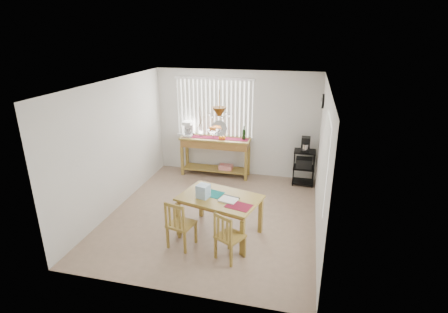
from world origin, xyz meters
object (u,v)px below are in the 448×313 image
(wire_cart, at_px, (304,164))
(sideboard, at_px, (216,147))
(chair_right, at_px, (229,237))
(cart_items, at_px, (306,144))
(dining_table, at_px, (220,201))
(chair_left, at_px, (180,225))

(wire_cart, bearing_deg, sideboard, 178.52)
(wire_cart, height_order, chair_right, wire_cart)
(cart_items, xyz_separation_m, dining_table, (-1.39, -2.57, -0.34))
(chair_left, bearing_deg, cart_items, 58.08)
(chair_right, bearing_deg, sideboard, 108.17)
(sideboard, bearing_deg, chair_left, -86.03)
(sideboard, height_order, chair_left, sideboard)
(sideboard, distance_m, chair_right, 3.49)
(wire_cart, relative_size, cart_items, 2.43)
(sideboard, relative_size, cart_items, 5.03)
(wire_cart, height_order, dining_table, wire_cart)
(sideboard, relative_size, chair_right, 2.07)
(sideboard, xyz_separation_m, wire_cart, (2.16, -0.06, -0.23))
(chair_left, bearing_deg, chair_right, -9.20)
(cart_items, distance_m, chair_left, 3.71)
(sideboard, distance_m, wire_cart, 2.17)
(cart_items, relative_size, dining_table, 0.22)
(cart_items, distance_m, chair_right, 3.48)
(sideboard, bearing_deg, wire_cart, -1.48)
(wire_cart, distance_m, chair_left, 3.66)
(chair_left, relative_size, chair_right, 1.04)
(chair_right, bearing_deg, wire_cart, 71.65)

